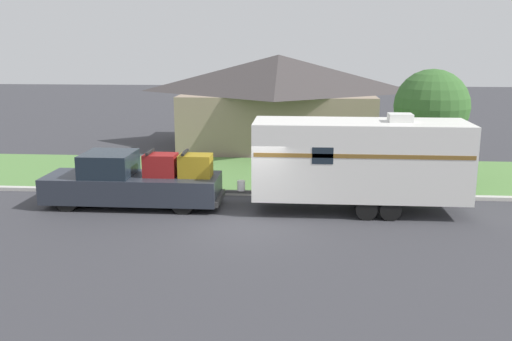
{
  "coord_description": "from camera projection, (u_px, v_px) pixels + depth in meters",
  "views": [
    {
      "loc": [
        1.73,
        -17.71,
        5.89
      ],
      "look_at": [
        0.18,
        1.95,
        1.4
      ],
      "focal_mm": 40.0,
      "sensor_mm": 36.0,
      "label": 1
    }
  ],
  "objects": [
    {
      "name": "travel_trailer",
      "position": [
        360.0,
        159.0,
        19.85
      ],
      "size": [
        8.41,
        2.4,
        3.48
      ],
      "color": "black",
      "rests_on": "ground_plane"
    },
    {
      "name": "pickup_truck",
      "position": [
        133.0,
        182.0,
        20.69
      ],
      "size": [
        6.42,
        2.06,
        2.06
      ],
      "color": "black",
      "rests_on": "ground_plane"
    },
    {
      "name": "tree_in_yard",
      "position": [
        431.0,
        107.0,
        23.86
      ],
      "size": [
        3.14,
        3.14,
        4.78
      ],
      "color": "brown",
      "rests_on": "ground_plane"
    },
    {
      "name": "house_across_street",
      "position": [
        278.0,
        99.0,
        32.32
      ],
      "size": [
        11.25,
        7.87,
        5.15
      ],
      "color": "gray",
      "rests_on": "ground_plane"
    },
    {
      "name": "mailbox",
      "position": [
        176.0,
        163.0,
        23.3
      ],
      "size": [
        0.48,
        0.2,
        1.33
      ],
      "color": "brown",
      "rests_on": "ground_plane"
    },
    {
      "name": "ground_plane",
      "position": [
        246.0,
        225.0,
        18.66
      ],
      "size": [
        120.0,
        120.0,
        0.0
      ],
      "primitive_type": "plane",
      "color": "#38383D"
    },
    {
      "name": "lawn_strip",
      "position": [
        261.0,
        174.0,
        25.85
      ],
      "size": [
        80.0,
        7.0,
        0.03
      ],
      "color": "#568442",
      "rests_on": "ground_plane"
    },
    {
      "name": "curb_strip",
      "position": [
        255.0,
        193.0,
        22.29
      ],
      "size": [
        80.0,
        0.3,
        0.14
      ],
      "color": "beige",
      "rests_on": "ground_plane"
    }
  ]
}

